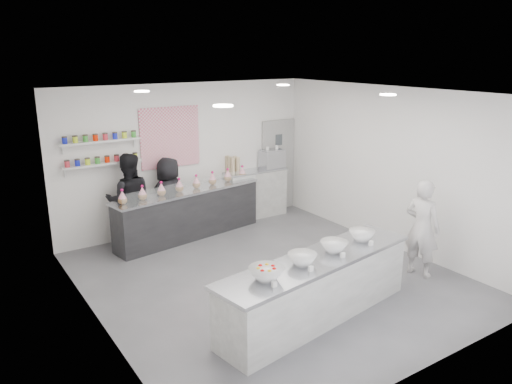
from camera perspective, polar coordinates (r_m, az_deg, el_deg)
floor at (r=8.34m, az=1.59°, el=-9.77°), size 6.00×6.00×0.00m
ceiling at (r=7.54m, az=1.77°, el=11.25°), size 6.00×6.00×0.00m
back_wall at (r=10.34m, az=-7.96°, el=3.95°), size 5.50×0.00×5.50m
left_wall at (r=6.68m, az=-18.03°, el=-3.30°), size 0.00×6.00×6.00m
right_wall at (r=9.61m, az=15.22°, el=2.64°), size 0.00×6.00×6.00m
back_door at (r=11.56m, az=2.52°, el=3.06°), size 0.88×0.04×2.10m
pattern_panel at (r=10.09m, az=-9.79°, el=6.18°), size 1.25×0.03×1.20m
jar_shelf_lower at (r=9.62m, az=-17.15°, el=3.11°), size 1.45×0.22×0.04m
jar_shelf_upper at (r=9.54m, az=-17.35°, el=5.57°), size 1.45×0.22×0.04m
preserve_jars at (r=9.54m, az=-17.25°, el=4.72°), size 1.45×0.10×0.56m
downlight_0 at (r=5.96m, az=-3.79°, el=9.81°), size 0.24×0.24×0.02m
downlight_1 at (r=7.73m, az=14.85°, el=10.70°), size 0.24×0.24×0.02m
downlight_2 at (r=8.31m, az=-12.92°, el=11.15°), size 0.24×0.24×0.02m
downlight_3 at (r=9.66m, az=3.11°, el=12.12°), size 0.24×0.24×0.02m
prep_counter at (r=7.06m, az=7.02°, el=-10.85°), size 3.36×1.24×0.90m
back_bar at (r=9.98m, az=-7.65°, el=-2.49°), size 3.20×1.05×0.98m
sneeze_guard at (r=9.59m, az=-6.85°, el=0.65°), size 3.07×0.48×0.27m
espresso_ledge at (r=11.12m, az=-0.07°, el=-0.17°), size 1.44×0.46×1.07m
espresso_machine at (r=11.19m, az=1.84°, el=3.79°), size 0.52×0.36×0.40m
cup_stacks at (r=10.66m, az=-2.54°, el=3.08°), size 0.27×0.24×0.36m
prep_bowls at (r=6.84m, az=7.17°, el=-6.90°), size 2.39×0.84×0.16m
label_cards at (r=6.46m, az=9.58°, el=-8.82°), size 2.01×0.04×0.07m
cookie_bags at (r=9.81m, az=-7.79°, el=1.00°), size 2.95×0.61×0.28m
woman_prep at (r=8.59m, az=18.44°, el=-3.94°), size 0.52×0.67×1.63m
staff_left at (r=9.69m, az=-14.29°, el=-0.90°), size 1.05×0.93×1.79m
staff_right at (r=9.99m, az=-9.87°, el=-0.64°), size 0.91×0.73×1.62m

